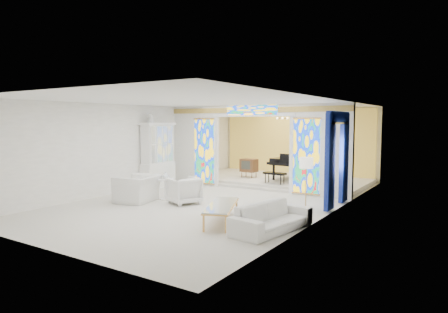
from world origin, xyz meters
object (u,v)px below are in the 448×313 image
Objects in this scene: china_cabinet at (158,156)px; armchair_right at (184,191)px; grand_piano at (298,162)px; coffee_table at (222,206)px; tv_console at (249,165)px; sofa at (272,217)px; armchair_left at (138,189)px.

china_cabinet is 3.18× the size of armchair_right.
armchair_right is 5.53m from grand_piano.
armchair_right is at bearing -97.78° from grand_piano.
tv_console is at bearing 113.50° from coffee_table.
coffee_table is at bearing 97.33° from sofa.
sofa is at bearing 93.12° from armchair_right.
china_cabinet reaches higher than tv_console.
china_cabinet is at bearing 147.46° from coffee_table.
armchair_left is 1.43× the size of armchair_right.
armchair_right reaches higher than sofa.
coffee_table is at bearing -76.74° from grand_piano.
sofa is 2.86× the size of tv_console.
china_cabinet is 3.34m from armchair_right.
armchair_left is 0.47× the size of grand_piano.
china_cabinet reaches higher than grand_piano.
china_cabinet is at bearing -132.46° from grand_piano.
armchair_right is at bearing 149.94° from coffee_table.
china_cabinet is 1.34× the size of coffee_table.
armchair_right is (1.34, 0.53, -0.01)m from armchair_left.
armchair_right is 2.46m from coffee_table.
china_cabinet is at bearing -162.96° from armchair_left.
china_cabinet is at bearing 72.58° from sofa.
tv_console is (-2.62, 6.03, 0.26)m from coffee_table.
armchair_left is 1.65× the size of tv_console.
china_cabinet is 6.96m from sofa.
armchair_left is at bearing -108.17° from grand_piano.
sofa is at bearing -26.82° from china_cabinet.
coffee_table is at bearing -32.54° from china_cabinet.
armchair_left reaches higher than coffee_table.
grand_piano is 1.96m from tv_console.
grand_piano is (1.38, 5.34, 0.48)m from armchair_right.
tv_console is (0.85, 5.33, 0.26)m from armchair_left.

